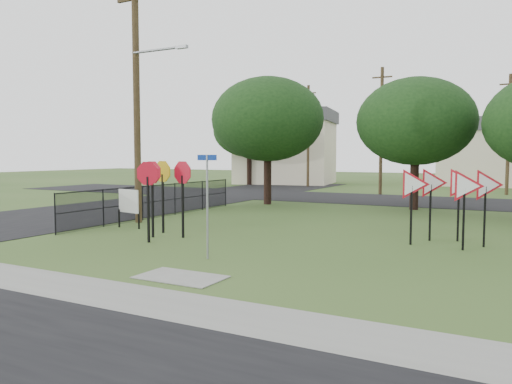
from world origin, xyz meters
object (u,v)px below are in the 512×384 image
info_board (129,202)px  stop_sign_cluster (161,181)px  yield_sign_cluster (450,188)px  street_name_sign (207,199)px

info_board → stop_sign_cluster: bearing=-24.3°
stop_sign_cluster → info_board: stop_sign_cluster is taller
yield_sign_cluster → info_board: (-11.41, -2.00, -0.81)m
stop_sign_cluster → info_board: 2.94m
street_name_sign → yield_sign_cluster: size_ratio=0.92×
street_name_sign → stop_sign_cluster: 4.03m
street_name_sign → stop_sign_cluster: size_ratio=1.07×
yield_sign_cluster → info_board: size_ratio=2.06×
street_name_sign → stop_sign_cluster: (-3.35, 2.23, 0.31)m
street_name_sign → stop_sign_cluster: street_name_sign is taller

